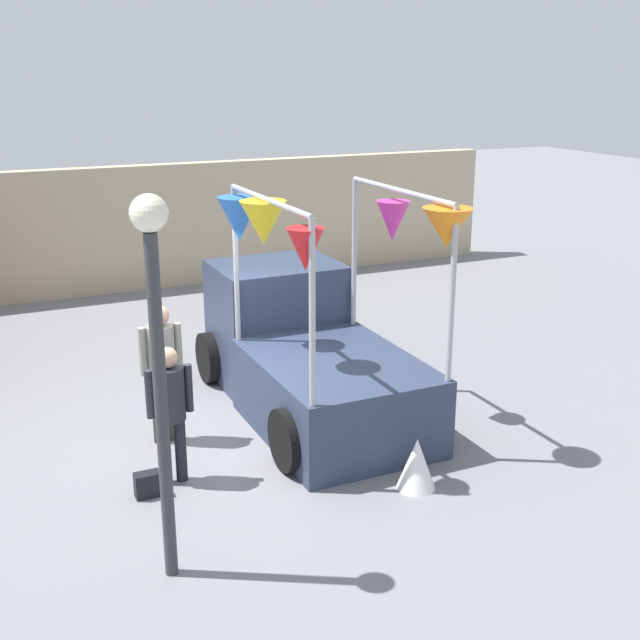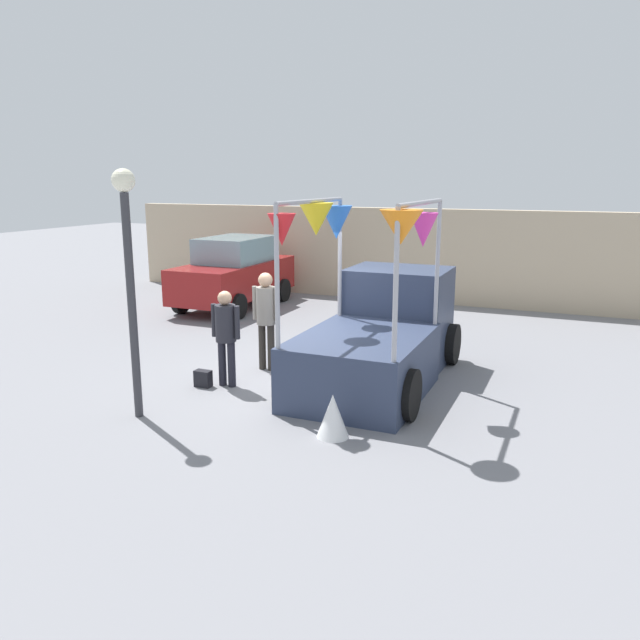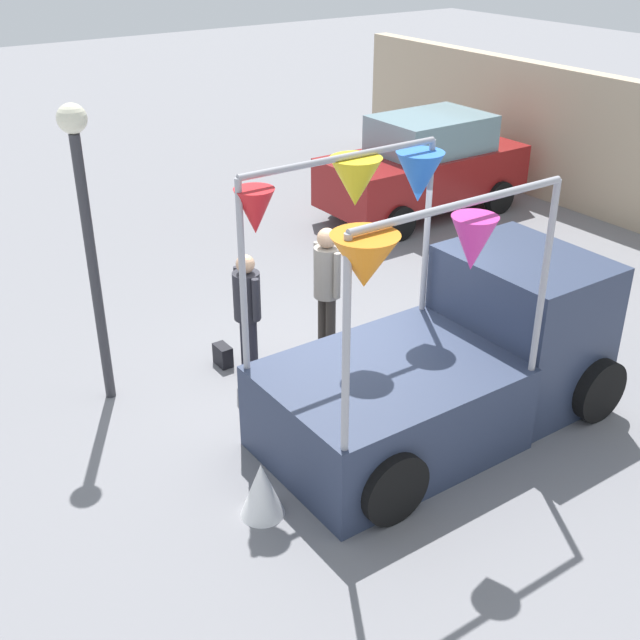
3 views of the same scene
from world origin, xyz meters
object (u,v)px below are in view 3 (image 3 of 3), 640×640
at_px(street_lamp, 85,214).
at_px(folded_kite_bundle_white, 262,489).
at_px(person_vendor, 327,280).
at_px(parked_car, 425,166).
at_px(handbag, 223,355).
at_px(person_customer, 247,303).
at_px(vendor_truck, 458,351).

height_order(street_lamp, folded_kite_bundle_white, street_lamp).
bearing_deg(street_lamp, person_vendor, 76.68).
distance_m(parked_car, handbag, 6.72).
distance_m(parked_car, person_customer, 6.66).
distance_m(person_vendor, street_lamp, 3.11).
relative_size(vendor_truck, folded_kite_bundle_white, 6.86).
distance_m(person_customer, folded_kite_bundle_white, 2.82).
xyz_separation_m(person_vendor, handbag, (-0.53, -1.28, -0.95)).
xyz_separation_m(parked_car, street_lamp, (2.81, -7.49, 1.40)).
bearing_deg(person_customer, handbag, -150.26).
bearing_deg(street_lamp, person_customer, 74.30).
relative_size(parked_car, folded_kite_bundle_white, 6.67).
height_order(vendor_truck, person_vendor, vendor_truck).
distance_m(vendor_truck, handbag, 3.15).
bearing_deg(person_vendor, vendor_truck, 10.17).
bearing_deg(parked_car, street_lamp, -69.42).
height_order(vendor_truck, parked_car, vendor_truck).
height_order(person_customer, street_lamp, street_lamp).
xyz_separation_m(street_lamp, folded_kite_bundle_white, (2.90, 0.42, -2.05)).
bearing_deg(parked_car, person_vendor, -53.69).
height_order(parked_car, handbag, parked_car).
bearing_deg(person_vendor, street_lamp, -103.32).
bearing_deg(folded_kite_bundle_white, handbag, 158.82).
relative_size(parked_car, street_lamp, 1.13).
xyz_separation_m(handbag, folded_kite_bundle_white, (2.77, -1.07, 0.16)).
relative_size(vendor_truck, person_vendor, 2.31).
height_order(parked_car, folded_kite_bundle_white, parked_car).
bearing_deg(vendor_truck, person_customer, -147.07).
bearing_deg(vendor_truck, handbag, -147.49).
relative_size(handbag, folded_kite_bundle_white, 0.47).
relative_size(street_lamp, folded_kite_bundle_white, 5.91).
height_order(vendor_truck, person_customer, vendor_truck).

